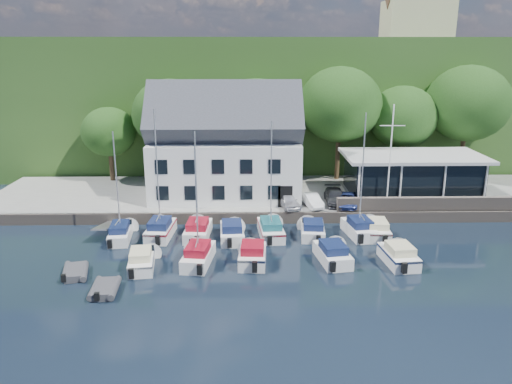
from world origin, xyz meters
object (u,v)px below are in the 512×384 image
(boat_r1_6, at_px, (362,180))
(boat_r2_0, at_px, (142,258))
(boat_r2_4, at_px, (399,253))
(boat_r1_3, at_px, (232,230))
(boat_r1_1, at_px, (158,180))
(club_pavilion, at_px, (412,175))
(car_blue, at_px, (348,199))
(car_dgrey, at_px, (335,197))
(car_white, at_px, (312,200))
(boat_r1_7, at_px, (376,227))
(boat_r1_0, at_px, (117,189))
(flagpole, at_px, (390,157))
(boat_r1_2, at_px, (196,185))
(boat_r2_2, at_px, (253,253))
(harbor_building, at_px, (225,151))
(boat_r1_4, at_px, (271,183))
(boat_r2_1, at_px, (196,201))
(boat_r2_3, at_px, (332,252))
(dinghy_0, at_px, (75,271))
(car_silver, at_px, (288,201))
(dinghy_1, at_px, (105,287))
(boat_r1_5, at_px, (313,228))

(boat_r1_6, relative_size, boat_r2_0, 1.72)
(boat_r2_0, relative_size, boat_r2_4, 1.03)
(boat_r1_3, bearing_deg, boat_r2_0, -142.96)
(boat_r1_1, bearing_deg, club_pavilion, 23.35)
(car_blue, bearing_deg, car_dgrey, 154.96)
(car_white, height_order, boat_r2_0, car_white)
(boat_r1_6, bearing_deg, boat_r1_1, 171.16)
(club_pavilion, height_order, boat_r1_3, club_pavilion)
(boat_r1_7, height_order, boat_r2_0, boat_r1_7)
(boat_r1_0, bearing_deg, club_pavilion, 11.90)
(car_blue, xyz_separation_m, flagpole, (3.48, -0.42, 4.02))
(boat_r1_2, bearing_deg, club_pavilion, 24.81)
(car_white, distance_m, boat_r2_2, 11.52)
(harbor_building, distance_m, boat_r1_7, 16.00)
(flagpole, xyz_separation_m, boat_r1_7, (-2.06, -4.54, -4.92))
(car_dgrey, height_order, boat_r1_4, boat_r1_4)
(boat_r2_4, bearing_deg, harbor_building, 126.70)
(car_dgrey, height_order, boat_r1_0, boat_r1_0)
(boat_r2_1, bearing_deg, boat_r2_4, 6.07)
(boat_r2_3, bearing_deg, boat_r1_2, 144.58)
(boat_r1_2, distance_m, boat_r1_4, 5.98)
(harbor_building, height_order, boat_r1_0, harbor_building)
(boat_r1_6, height_order, boat_r2_4, boat_r1_6)
(boat_r1_0, distance_m, dinghy_0, 7.91)
(boat_r2_3, bearing_deg, boat_r1_4, 120.81)
(boat_r1_2, relative_size, boat_r2_1, 0.93)
(car_silver, xyz_separation_m, boat_r1_2, (-7.74, -4.49, 2.74))
(boat_r2_0, height_order, boat_r2_2, boat_r2_2)
(flagpole, xyz_separation_m, boat_r1_2, (-16.70, -4.40, -1.27))
(boat_r1_3, relative_size, boat_r1_4, 0.65)
(boat_r1_1, distance_m, boat_r2_0, 7.22)
(dinghy_0, bearing_deg, boat_r1_4, 13.95)
(car_white, distance_m, boat_r2_3, 9.93)
(boat_r1_1, bearing_deg, car_blue, 20.76)
(car_blue, xyz_separation_m, boat_r1_4, (-7.25, -4.84, 2.89))
(harbor_building, xyz_separation_m, boat_r2_4, (12.88, -14.16, -4.58))
(harbor_building, distance_m, boat_r1_6, 14.18)
(boat_r1_3, height_order, boat_r2_4, boat_r2_4)
(boat_r1_3, bearing_deg, boat_r2_3, -34.34)
(boat_r1_6, xyz_separation_m, dinghy_0, (-20.93, -7.07, -4.43))
(harbor_building, relative_size, dinghy_1, 4.92)
(boat_r1_2, distance_m, boat_r2_2, 7.80)
(boat_r1_1, distance_m, dinghy_0, 9.59)
(boat_r1_3, bearing_deg, car_silver, 43.31)
(car_blue, distance_m, flagpole, 5.34)
(boat_r2_0, bearing_deg, boat_r1_2, 53.29)
(boat_r1_0, xyz_separation_m, boat_r1_1, (3.16, 0.37, 0.60))
(boat_r1_3, bearing_deg, car_blue, 24.73)
(boat_r1_1, xyz_separation_m, boat_r2_1, (3.57, -5.25, -0.12))
(boat_r1_4, relative_size, boat_r1_5, 1.67)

